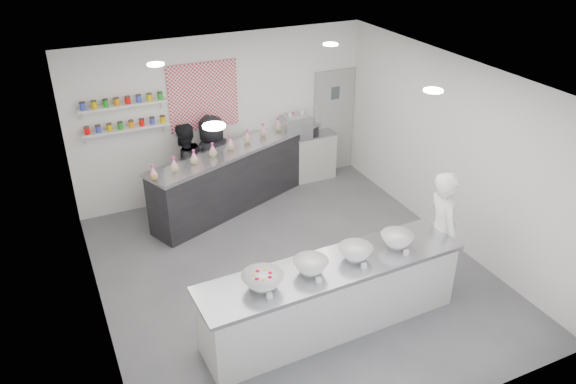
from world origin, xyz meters
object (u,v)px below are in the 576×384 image
at_px(espresso_machine, 296,127).
at_px(staff_right, 213,160).
at_px(woman_prep, 441,231).
at_px(prep_counter, 332,296).
at_px(staff_left, 185,167).
at_px(back_bar, 240,175).
at_px(espresso_ledge, 304,158).

relative_size(espresso_machine, staff_right, 0.32).
distance_m(woman_prep, staff_right, 4.30).
height_order(prep_counter, staff_left, staff_left).
distance_m(woman_prep, staff_left, 4.59).
relative_size(back_bar, staff_left, 2.27).
bearing_deg(staff_right, espresso_ledge, 171.71).
height_order(espresso_machine, staff_left, staff_left).
bearing_deg(prep_counter, staff_right, 92.50).
bearing_deg(woman_prep, espresso_ledge, 15.93).
xyz_separation_m(prep_counter, espresso_machine, (1.41, 4.03, 0.67)).
distance_m(espresso_ledge, woman_prep, 3.89).
bearing_deg(staff_left, staff_right, 158.59).
bearing_deg(espresso_ledge, espresso_machine, 180.00).
height_order(back_bar, espresso_machine, espresso_machine).
bearing_deg(staff_right, staff_left, -12.05).
height_order(back_bar, staff_left, staff_left).
distance_m(back_bar, staff_right, 0.55).
bearing_deg(prep_counter, staff_left, 100.01).
distance_m(prep_counter, woman_prep, 1.89).
distance_m(prep_counter, espresso_ledge, 4.33).
xyz_separation_m(prep_counter, espresso_ledge, (1.59, 4.03, -0.01)).
distance_m(espresso_ledge, staff_left, 2.44).
height_order(espresso_ledge, espresso_machine, espresso_machine).
relative_size(prep_counter, staff_right, 2.11).
bearing_deg(prep_counter, woman_prep, 3.25).
distance_m(espresso_machine, woman_prep, 3.89).
bearing_deg(back_bar, prep_counter, -113.74).
bearing_deg(prep_counter, back_bar, 86.33).
xyz_separation_m(woman_prep, staff_right, (-2.13, 3.74, -0.06)).
xyz_separation_m(espresso_ledge, woman_prep, (0.24, -3.86, 0.43)).
distance_m(prep_counter, espresso_machine, 4.32).
bearing_deg(espresso_ledge, woman_prep, -86.45).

